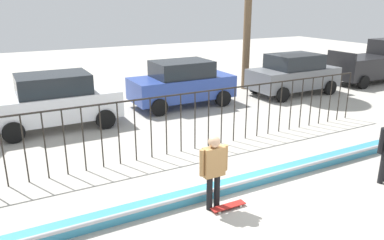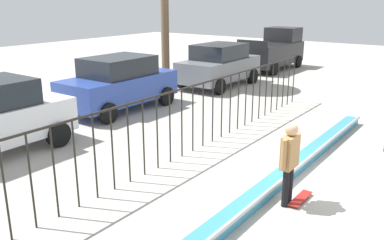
{
  "view_description": "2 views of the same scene",
  "coord_description": "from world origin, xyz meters",
  "px_view_note": "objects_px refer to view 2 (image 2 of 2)",
  "views": [
    {
      "loc": [
        -4.61,
        -5.96,
        4.28
      ],
      "look_at": [
        0.05,
        2.73,
        1.14
      ],
      "focal_mm": 35.15,
      "sensor_mm": 36.0,
      "label": 1
    },
    {
      "loc": [
        -7.77,
        -2.64,
        3.86
      ],
      "look_at": [
        -0.36,
        2.74,
        1.15
      ],
      "focal_mm": 38.61,
      "sensor_mm": 36.0,
      "label": 2
    }
  ],
  "objects_px": {
    "parked_car_blue": "(119,83)",
    "pickup_truck": "(273,51)",
    "skateboarder": "(290,157)",
    "parked_car_gray": "(219,65)",
    "skateboard": "(300,198)"
  },
  "relations": [
    {
      "from": "parked_car_blue",
      "to": "skateboarder",
      "type": "bearing_deg",
      "value": -110.04
    },
    {
      "from": "skateboarder",
      "to": "parked_car_blue",
      "type": "bearing_deg",
      "value": 49.43
    },
    {
      "from": "parked_car_gray",
      "to": "pickup_truck",
      "type": "bearing_deg",
      "value": -2.0
    },
    {
      "from": "parked_car_blue",
      "to": "pickup_truck",
      "type": "xyz_separation_m",
      "value": [
        11.35,
        -0.58,
        0.06
      ]
    },
    {
      "from": "parked_car_blue",
      "to": "parked_car_gray",
      "type": "height_order",
      "value": "same"
    },
    {
      "from": "skateboarder",
      "to": "pickup_truck",
      "type": "xyz_separation_m",
      "value": [
        14.52,
        7.2,
        0.04
      ]
    },
    {
      "from": "parked_car_gray",
      "to": "parked_car_blue",
      "type": "bearing_deg",
      "value": 170.44
    },
    {
      "from": "skateboarder",
      "to": "parked_car_gray",
      "type": "distance_m",
      "value": 11.28
    },
    {
      "from": "skateboarder",
      "to": "parked_car_blue",
      "type": "xyz_separation_m",
      "value": [
        3.17,
        7.78,
        -0.03
      ]
    },
    {
      "from": "skateboard",
      "to": "skateboarder",
      "type": "bearing_deg",
      "value": 134.41
    },
    {
      "from": "skateboard",
      "to": "parked_car_blue",
      "type": "xyz_separation_m",
      "value": [
        2.89,
        7.95,
        0.91
      ]
    },
    {
      "from": "skateboarder",
      "to": "parked_car_blue",
      "type": "distance_m",
      "value": 8.4
    },
    {
      "from": "skateboard",
      "to": "parked_car_gray",
      "type": "relative_size",
      "value": 0.19
    },
    {
      "from": "skateboard",
      "to": "pickup_truck",
      "type": "distance_m",
      "value": 16.06
    },
    {
      "from": "skateboard",
      "to": "parked_car_gray",
      "type": "xyz_separation_m",
      "value": [
        8.47,
        7.29,
        0.91
      ]
    }
  ]
}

